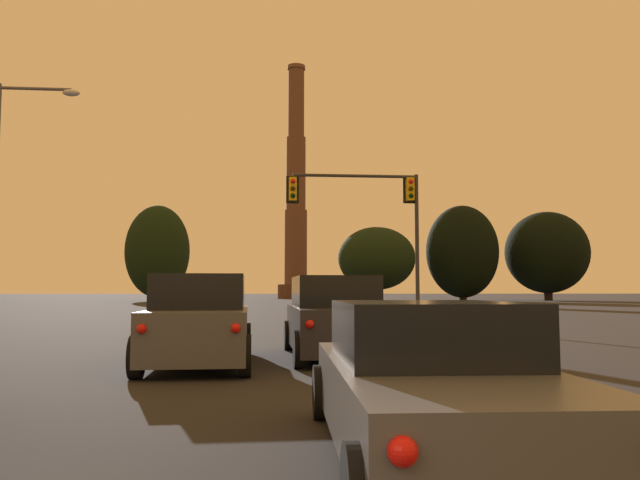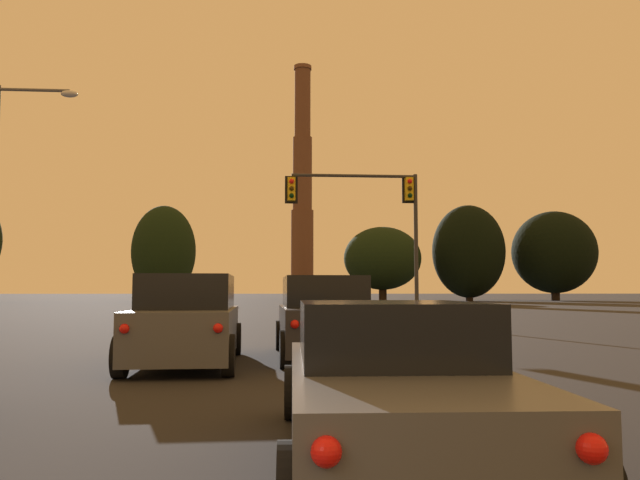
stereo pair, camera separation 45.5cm
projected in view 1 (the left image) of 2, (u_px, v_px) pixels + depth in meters
suv_center_lane_second at (200, 321)px, 12.93m from camera, size 2.21×4.95×1.86m
sedan_right_lane_third at (431, 385)px, 5.71m from camera, size 2.11×4.75×1.43m
suv_right_lane_second at (334, 318)px, 14.36m from camera, size 2.17×4.93×1.86m
traffic_light_overhead_right at (375, 209)px, 28.06m from camera, size 6.11×0.50×6.79m
street_lamp at (7, 180)px, 23.09m from camera, size 3.05×0.36×9.27m
smokestack at (296, 206)px, 115.82m from camera, size 6.64×6.64×43.95m
treeline_center_left at (157, 251)px, 87.62m from camera, size 8.94×8.05×13.54m
treeline_center_right at (462, 252)px, 91.77m from camera, size 10.64×9.58×14.08m
treeline_far_left at (377, 258)px, 88.08m from camera, size 10.95×9.86×10.53m
treeline_left_mid at (463, 255)px, 91.36m from camera, size 7.35×6.61×11.17m
treeline_right_mid at (547, 252)px, 95.30m from camera, size 12.71×11.44×13.59m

